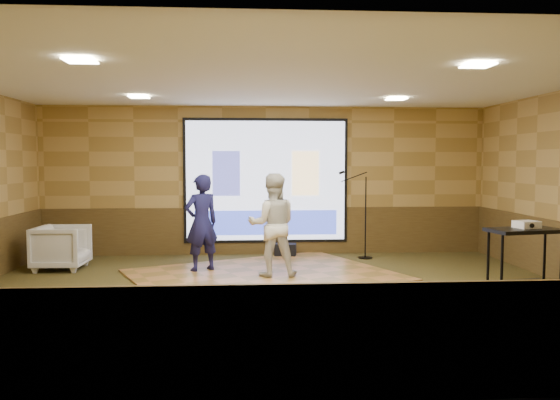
{
  "coord_description": "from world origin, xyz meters",
  "views": [
    {
      "loc": [
        -0.44,
        -7.58,
        1.88
      ],
      "look_at": [
        0.1,
        0.7,
        1.3
      ],
      "focal_mm": 35.0,
      "sensor_mm": 36.0,
      "label": 1
    }
  ],
  "objects": [
    {
      "name": "downlight_ne",
      "position": [
        2.2,
        1.8,
        2.97
      ],
      "size": [
        0.32,
        0.32,
        0.02
      ],
      "primitive_type": "cube",
      "color": "#FFEFBF",
      "rests_on": "room_shell"
    },
    {
      "name": "projector",
      "position": [
        3.34,
        -0.55,
        1.04
      ],
      "size": [
        0.34,
        0.3,
        0.1
      ],
      "primitive_type": "cube",
      "rotation": [
        0.0,
        0.0,
        0.24
      ],
      "color": "white",
      "rests_on": "av_table"
    },
    {
      "name": "downlight_sw",
      "position": [
        -2.2,
        -1.5,
        2.97
      ],
      "size": [
        0.32,
        0.32,
        0.02
      ],
      "primitive_type": "cube",
      "color": "#FFEFBF",
      "rests_on": "room_shell"
    },
    {
      "name": "room_shell",
      "position": [
        0.0,
        0.0,
        2.09
      ],
      "size": [
        9.04,
        7.04,
        3.02
      ],
      "color": "#A88746",
      "rests_on": "ground"
    },
    {
      "name": "banquet_chair",
      "position": [
        -3.63,
        2.09,
        0.39
      ],
      "size": [
        0.87,
        0.85,
        0.78
      ],
      "primitive_type": "imported",
      "rotation": [
        0.0,
        0.0,
        1.55
      ],
      "color": "gray",
      "rests_on": "ground"
    },
    {
      "name": "wainscot_back",
      "position": [
        0.0,
        3.48,
        0.47
      ],
      "size": [
        9.0,
        0.04,
        0.95
      ],
      "primitive_type": "cube",
      "color": "#433016",
      "rests_on": "ground"
    },
    {
      "name": "dance_floor",
      "position": [
        -0.12,
        1.31,
        0.01
      ],
      "size": [
        4.98,
        4.51,
        0.03
      ],
      "primitive_type": "cube",
      "rotation": [
        0.0,
        0.0,
        0.43
      ],
      "color": "#A56F3C",
      "rests_on": "ground"
    },
    {
      "name": "player_left",
      "position": [
        -1.17,
        1.7,
        0.85
      ],
      "size": [
        0.71,
        0.63,
        1.64
      ],
      "primitive_type": "imported",
      "rotation": [
        0.0,
        0.0,
        3.65
      ],
      "color": "#151542",
      "rests_on": "dance_floor"
    },
    {
      "name": "duffel_bag",
      "position": [
        0.37,
        3.12,
        0.13
      ],
      "size": [
        0.46,
        0.34,
        0.26
      ],
      "primitive_type": "cube",
      "rotation": [
        0.0,
        0.0,
        -0.16
      ],
      "color": "black",
      "rests_on": "ground"
    },
    {
      "name": "av_table",
      "position": [
        3.29,
        -0.61,
        0.7
      ],
      "size": [
        0.95,
        0.5,
        1.0
      ],
      "rotation": [
        0.0,
        0.0,
        0.17
      ],
      "color": "black",
      "rests_on": "ground"
    },
    {
      "name": "ground",
      "position": [
        0.0,
        0.0,
        0.0
      ],
      "size": [
        9.0,
        9.0,
        0.0
      ],
      "primitive_type": "plane",
      "color": "#293317",
      "rests_on": "ground"
    },
    {
      "name": "projector_screen",
      "position": [
        0.0,
        3.44,
        1.47
      ],
      "size": [
        3.32,
        0.06,
        2.52
      ],
      "color": "black",
      "rests_on": "room_shell"
    },
    {
      "name": "mic_stand",
      "position": [
        1.86,
        2.83,
        0.49
      ],
      "size": [
        0.67,
        0.28,
        1.72
      ],
      "rotation": [
        0.0,
        0.0,
        0.21
      ],
      "color": "black",
      "rests_on": "ground"
    },
    {
      "name": "player_right",
      "position": [
        0.01,
        1.19,
        0.86
      ],
      "size": [
        0.82,
        0.64,
        1.67
      ],
      "primitive_type": "imported",
      "rotation": [
        0.0,
        0.0,
        3.15
      ],
      "color": "beige",
      "rests_on": "dance_floor"
    },
    {
      "name": "downlight_nw",
      "position": [
        -2.2,
        1.8,
        2.97
      ],
      "size": [
        0.32,
        0.32,
        0.02
      ],
      "primitive_type": "cube",
      "color": "#FFEFBF",
      "rests_on": "room_shell"
    },
    {
      "name": "wainscot_front",
      "position": [
        0.0,
        -3.48,
        0.47
      ],
      "size": [
        9.0,
        0.04,
        0.95
      ],
      "primitive_type": "cube",
      "color": "#433016",
      "rests_on": "ground"
    },
    {
      "name": "downlight_se",
      "position": [
        2.2,
        -1.5,
        2.97
      ],
      "size": [
        0.32,
        0.32,
        0.02
      ],
      "primitive_type": "cube",
      "color": "#FFEFBF",
      "rests_on": "room_shell"
    }
  ]
}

